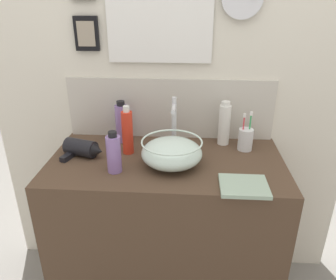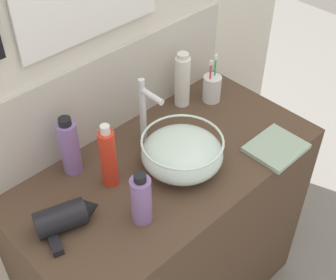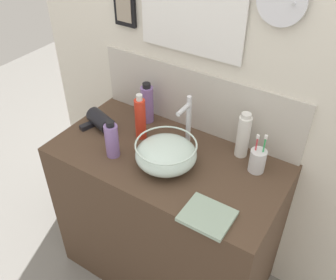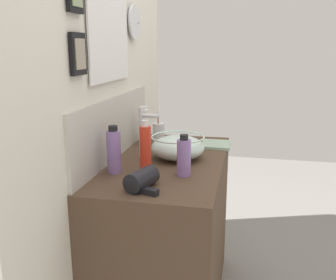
{
  "view_description": "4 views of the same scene",
  "coord_description": "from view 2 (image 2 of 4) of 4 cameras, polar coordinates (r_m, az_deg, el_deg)",
  "views": [
    {
      "loc": [
        0.1,
        -1.32,
        1.54
      ],
      "look_at": [
        0.01,
        0.0,
        0.94
      ],
      "focal_mm": 35.0,
      "sensor_mm": 36.0,
      "label": 1
    },
    {
      "loc": [
        -0.77,
        -0.81,
        1.94
      ],
      "look_at": [
        0.01,
        0.0,
        0.94
      ],
      "focal_mm": 50.0,
      "sensor_mm": 36.0,
      "label": 2
    },
    {
      "loc": [
        0.7,
        -1.08,
        1.94
      ],
      "look_at": [
        0.01,
        0.0,
        0.94
      ],
      "focal_mm": 40.0,
      "sensor_mm": 36.0,
      "label": 3
    },
    {
      "loc": [
        -1.75,
        -0.37,
        1.39
      ],
      "look_at": [
        0.01,
        0.0,
        0.94
      ],
      "focal_mm": 40.0,
      "sensor_mm": 36.0,
      "label": 4
    }
  ],
  "objects": [
    {
      "name": "vanity_counter",
      "position": [
        1.88,
        -0.19,
        -12.07
      ],
      "size": [
        1.07,
        0.55,
        0.84
      ],
      "primitive_type": "cube",
      "color": "#4C3828",
      "rests_on": "ground"
    },
    {
      "name": "back_panel",
      "position": [
        1.55,
        -8.22,
        11.56
      ],
      "size": [
        1.88,
        0.1,
        2.34
      ],
      "color": "silver",
      "rests_on": "ground"
    },
    {
      "name": "glass_bowl_sink",
      "position": [
        1.51,
        1.73,
        -1.57
      ],
      "size": [
        0.27,
        0.27,
        0.12
      ],
      "color": "silver",
      "rests_on": "vanity_counter"
    },
    {
      "name": "faucet",
      "position": [
        1.56,
        -2.87,
        3.87
      ],
      "size": [
        0.02,
        0.11,
        0.25
      ],
      "color": "silver",
      "rests_on": "vanity_counter"
    },
    {
      "name": "hair_drier",
      "position": [
        1.39,
        -12.37,
        -9.21
      ],
      "size": [
        0.2,
        0.14,
        0.08
      ],
      "color": "black",
      "rests_on": "vanity_counter"
    },
    {
      "name": "toothbrush_cup",
      "position": [
        1.81,
        5.37,
        6.31
      ],
      "size": [
        0.07,
        0.07,
        0.19
      ],
      "color": "silver",
      "rests_on": "vanity_counter"
    },
    {
      "name": "spray_bottle",
      "position": [
        1.51,
        -11.92,
        -0.8
      ],
      "size": [
        0.06,
        0.06,
        0.21
      ],
      "color": "#8C6BB2",
      "rests_on": "vanity_counter"
    },
    {
      "name": "lotion_bottle",
      "position": [
        1.35,
        -3.29,
        -7.21
      ],
      "size": [
        0.06,
        0.06,
        0.18
      ],
      "color": "#8C6BB2",
      "rests_on": "vanity_counter"
    },
    {
      "name": "soap_dispenser",
      "position": [
        1.44,
        -7.29,
        -2.14
      ],
      "size": [
        0.05,
        0.05,
        0.23
      ],
      "color": "red",
      "rests_on": "vanity_counter"
    },
    {
      "name": "shampoo_bottle",
      "position": [
        1.75,
        1.77,
        7.27
      ],
      "size": [
        0.06,
        0.06,
        0.22
      ],
      "color": "white",
      "rests_on": "vanity_counter"
    },
    {
      "name": "hand_towel",
      "position": [
        1.65,
        13.05,
        -0.91
      ],
      "size": [
        0.19,
        0.16,
        0.02
      ],
      "primitive_type": "cube",
      "color": "#99B29E",
      "rests_on": "vanity_counter"
    }
  ]
}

